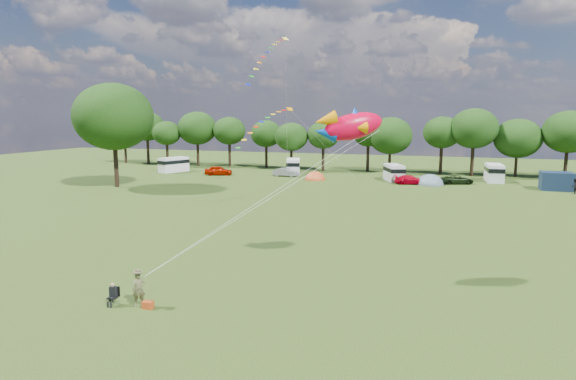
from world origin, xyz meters
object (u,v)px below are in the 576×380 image
(car_b, at_px, (286,172))
(campervan_b, at_px, (293,166))
(car_c, at_px, (410,180))
(campervan_d, at_px, (494,172))
(fish_kite, at_px, (348,126))
(big_tree, at_px, (113,117))
(walker_a, at_px, (575,186))
(kite_flyer, at_px, (139,289))
(car_d, at_px, (458,180))
(campervan_a, at_px, (174,164))
(car_a, at_px, (218,171))
(tent_greyblue, at_px, (430,184))
(tent_orange, at_px, (315,180))
(camp_chair, at_px, (113,292))
(campervan_c, at_px, (394,172))

(car_b, distance_m, campervan_b, 3.57)
(car_b, distance_m, car_c, 18.85)
(campervan_d, xyz_separation_m, fish_kite, (-11.81, -45.76, 7.27))
(big_tree, xyz_separation_m, walker_a, (55.01, 12.13, -8.09))
(kite_flyer, bearing_deg, campervan_d, 27.15)
(car_d, relative_size, kite_flyer, 2.54)
(big_tree, height_order, walker_a, big_tree)
(campervan_b, bearing_deg, campervan_a, 84.43)
(campervan_b, bearing_deg, campervan_d, -105.76)
(big_tree, height_order, car_a, big_tree)
(campervan_b, height_order, tent_greyblue, campervan_b)
(car_d, bearing_deg, car_b, 69.48)
(car_c, bearing_deg, campervan_d, -71.22)
(big_tree, distance_m, tent_greyblue, 42.31)
(campervan_b, height_order, tent_orange, campervan_b)
(car_b, height_order, tent_greyblue, tent_greyblue)
(tent_orange, height_order, camp_chair, tent_orange)
(tent_greyblue, xyz_separation_m, camp_chair, (-13.18, -48.11, 0.65))
(car_d, relative_size, tent_greyblue, 1.06)
(campervan_d, height_order, tent_orange, campervan_d)
(car_c, xyz_separation_m, fish_kite, (-0.89, -39.25, 7.97))
(car_a, height_order, campervan_c, campervan_c)
(campervan_d, bearing_deg, camp_chair, 155.08)
(big_tree, distance_m, fish_kite, 43.00)
(car_a, relative_size, fish_kite, 1.04)
(campervan_a, bearing_deg, tent_orange, -73.23)
(tent_greyblue, bearing_deg, campervan_d, 35.31)
(car_b, xyz_separation_m, campervan_a, (-19.31, -0.20, 0.65))
(car_b, relative_size, fish_kite, 0.87)
(kite_flyer, distance_m, walker_a, 53.17)
(car_a, bearing_deg, camp_chair, -176.95)
(campervan_b, xyz_separation_m, tent_greyblue, (21.09, -5.63, -1.26))
(car_a, relative_size, campervan_a, 0.81)
(car_c, height_order, walker_a, walker_a)
(tent_orange, relative_size, tent_greyblue, 0.82)
(camp_chair, distance_m, fish_kite, 15.07)
(walker_a, bearing_deg, campervan_c, -50.47)
(car_c, relative_size, kite_flyer, 2.40)
(campervan_a, bearing_deg, car_c, -72.14)
(tent_greyblue, distance_m, kite_flyer, 49.29)
(campervan_c, bearing_deg, camp_chair, 149.87)
(car_a, distance_m, walker_a, 48.20)
(tent_orange, relative_size, walker_a, 1.78)
(tent_orange, height_order, fish_kite, fish_kite)
(car_c, height_order, tent_greyblue, tent_greyblue)
(campervan_c, xyz_separation_m, tent_greyblue, (5.00, -2.20, -1.22))
(tent_greyblue, height_order, camp_chair, tent_greyblue)
(big_tree, relative_size, camp_chair, 11.71)
(big_tree, xyz_separation_m, car_b, (17.36, 17.13, -8.38))
(car_b, bearing_deg, campervan_b, -0.06)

